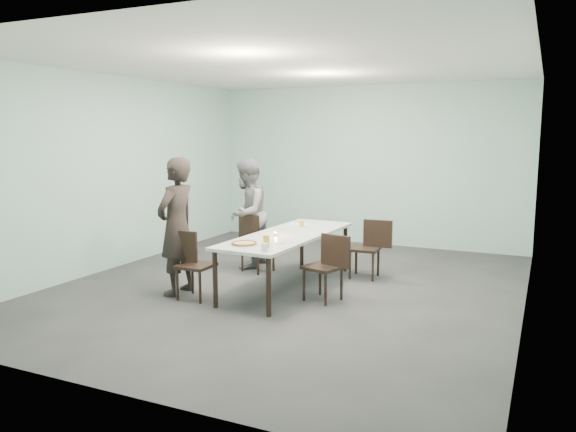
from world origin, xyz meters
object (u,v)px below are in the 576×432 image
at_px(pizza, 244,244).
at_px(side_plate, 278,243).
at_px(chair_near_right, 328,263).
at_px(chair_far_right, 370,244).
at_px(diner_near, 177,226).
at_px(diner_far, 247,214).
at_px(beer_glass, 266,242).
at_px(table, 288,238).
at_px(tealight, 276,234).
at_px(chair_far_left, 254,239).
at_px(amber_tumbler, 302,224).
at_px(chair_near_left, 190,260).
at_px(water_tumbler, 265,247).

bearing_deg(pizza, side_plate, 43.08).
height_order(chair_near_right, chair_far_right, same).
distance_m(chair_far_right, diner_near, 2.80).
height_order(diner_far, beer_glass, diner_far).
relative_size(table, tealight, 46.96).
relative_size(chair_far_left, chair_near_right, 1.00).
bearing_deg(amber_tumbler, chair_near_left, -118.60).
distance_m(diner_near, amber_tumbler, 1.88).
height_order(chair_far_left, diner_near, diner_near).
xyz_separation_m(chair_near_right, side_plate, (-0.58, -0.25, 0.25)).
bearing_deg(tealight, water_tumbler, -71.27).
bearing_deg(side_plate, chair_far_left, 128.60).
relative_size(chair_far_right, diner_near, 0.48).
bearing_deg(diner_far, chair_far_left, 43.59).
xyz_separation_m(chair_near_right, diner_far, (-1.83, 1.21, 0.36)).
bearing_deg(diner_near, beer_glass, 88.82).
bearing_deg(amber_tumbler, chair_near_right, -51.36).
bearing_deg(pizza, table, 80.41).
relative_size(tealight, amber_tumbler, 0.70).
distance_m(chair_far_left, water_tumbler, 2.14).
height_order(table, chair_far_right, chair_far_right).
bearing_deg(chair_near_left, chair_far_left, 87.79).
height_order(chair_near_left, side_plate, chair_near_left).
relative_size(chair_far_right, beer_glass, 5.80).
distance_m(table, beer_glass, 0.99).
xyz_separation_m(diner_near, side_plate, (1.35, 0.25, -0.15)).
height_order(water_tumbler, amber_tumbler, water_tumbler).
distance_m(chair_far_left, pizza, 1.77).
height_order(chair_near_left, chair_far_right, same).
distance_m(chair_near_right, diner_far, 2.22).
distance_m(side_plate, tealight, 0.50).
bearing_deg(chair_far_right, side_plate, 63.10).
distance_m(chair_near_left, side_plate, 1.16).
xyz_separation_m(table, tealight, (-0.08, -0.21, 0.08)).
bearing_deg(tealight, pizza, -95.74).
height_order(chair_near_left, chair_far_left, same).
height_order(table, beer_glass, beer_glass).
bearing_deg(tealight, side_plate, -60.92).
bearing_deg(table, chair_far_right, 47.53).
bearing_deg(diner_near, water_tumbler, 81.92).
relative_size(pizza, tealight, 6.07).
distance_m(chair_near_right, pizza, 1.08).
relative_size(table, chair_near_left, 3.02).
distance_m(chair_far_left, tealight, 1.20).
relative_size(chair_near_left, diner_near, 0.48).
bearing_deg(chair_near_right, chair_near_left, 34.88).
bearing_deg(tealight, table, 67.80).
height_order(chair_far_left, chair_near_right, same).
bearing_deg(chair_far_left, chair_far_right, 26.56).
relative_size(chair_near_left, chair_far_right, 1.00).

